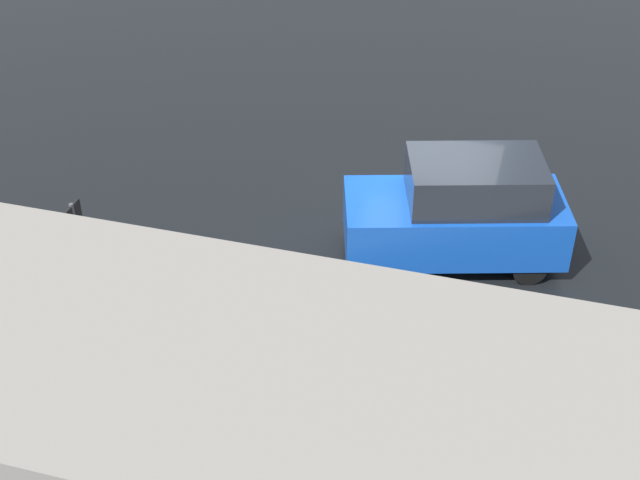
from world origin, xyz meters
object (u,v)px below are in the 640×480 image
(moving_hatchback, at_px, (459,212))
(pedestrian, at_px, (157,263))
(fire_hydrant, at_px, (203,298))
(sign_post, at_px, (79,247))

(moving_hatchback, height_order, pedestrian, moving_hatchback)
(fire_hydrant, distance_m, pedestrian, 0.97)
(moving_hatchback, height_order, sign_post, sign_post)
(fire_hydrant, bearing_deg, sign_post, 21.38)
(moving_hatchback, bearing_deg, fire_hydrant, 35.95)
(pedestrian, relative_size, sign_post, 0.68)
(moving_hatchback, distance_m, sign_post, 6.58)
(fire_hydrant, relative_size, pedestrian, 0.50)
(pedestrian, xyz_separation_m, sign_post, (0.94, 0.70, 0.62))
(fire_hydrant, height_order, sign_post, sign_post)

